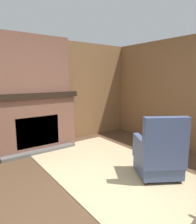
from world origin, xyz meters
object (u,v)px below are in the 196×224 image
object	(u,v)px
armchair	(159,155)
storage_case	(54,89)
decorative_plate_on_mantel	(35,86)
firewood_stack	(160,145)
oil_lamp_vase	(5,87)

from	to	relation	value
armchair	storage_case	size ratio (longest dim) A/B	3.57
armchair	decorative_plate_on_mantel	xyz separation A→B (m)	(-2.37, -1.00, 0.97)
armchair	firewood_stack	world-z (taller)	armchair
armchair	storage_case	xyz separation A→B (m)	(-2.35, -0.61, 0.91)
oil_lamp_vase	storage_case	bearing A→B (deg)	89.99
storage_case	decorative_plate_on_mantel	xyz separation A→B (m)	(-0.02, -0.39, 0.06)
firewood_stack	storage_case	size ratio (longest dim) A/B	1.94
armchair	firewood_stack	xyz separation A→B (m)	(-0.78, 1.10, -0.28)
oil_lamp_vase	firewood_stack	bearing A→B (deg)	59.72
armchair	oil_lamp_vase	xyz separation A→B (m)	(-2.35, -1.58, 0.96)
firewood_stack	oil_lamp_vase	distance (m)	3.35
armchair	oil_lamp_vase	size ratio (longest dim) A/B	3.14
decorative_plate_on_mantel	armchair	bearing A→B (deg)	22.93
armchair	oil_lamp_vase	distance (m)	2.99
storage_case	oil_lamp_vase	bearing A→B (deg)	-90.01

